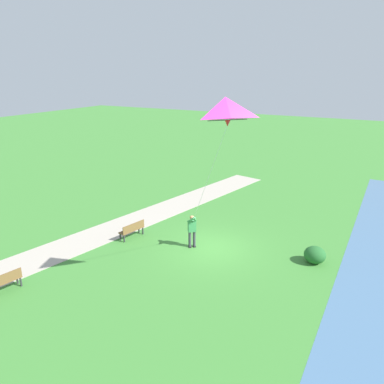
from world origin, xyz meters
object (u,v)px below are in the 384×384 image
(flying_kite, at_px, (225,112))
(park_bench_far_walkway, at_px, (3,281))
(person_kite_flyer, at_px, (192,228))
(lakeside_shrub, at_px, (315,255))
(park_bench_near_walkway, at_px, (132,229))

(flying_kite, relative_size, park_bench_far_walkway, 3.91)
(person_kite_flyer, distance_m, flying_kite, 7.81)
(person_kite_flyer, xyz_separation_m, lakeside_shrub, (-5.93, -1.29, -0.64))
(flying_kite, distance_m, park_bench_near_walkway, 9.87)
(person_kite_flyer, xyz_separation_m, park_bench_far_walkway, (4.83, 7.40, -0.54))
(park_bench_near_walkway, xyz_separation_m, lakeside_shrub, (-9.33, -1.84, -0.10))
(park_bench_near_walkway, relative_size, lakeside_shrub, 1.53)
(person_kite_flyer, distance_m, lakeside_shrub, 6.10)
(park_bench_far_walkway, bearing_deg, park_bench_near_walkway, -101.76)
(flying_kite, height_order, lakeside_shrub, flying_kite)
(park_bench_near_walkway, height_order, lakeside_shrub, park_bench_near_walkway)
(park_bench_near_walkway, distance_m, lakeside_shrub, 9.51)
(park_bench_near_walkway, bearing_deg, person_kite_flyer, -170.88)
(person_kite_flyer, height_order, lakeside_shrub, person_kite_flyer)
(lakeside_shrub, bearing_deg, park_bench_near_walkway, 11.13)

